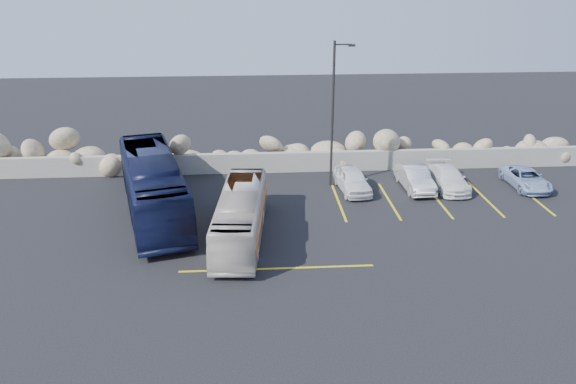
{
  "coord_description": "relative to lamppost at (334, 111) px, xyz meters",
  "views": [
    {
      "loc": [
        -1.89,
        -19.99,
        11.47
      ],
      "look_at": [
        -0.28,
        4.0,
        1.86
      ],
      "focal_mm": 35.0,
      "sensor_mm": 36.0,
      "label": 1
    }
  ],
  "objects": [
    {
      "name": "car_d",
      "position": [
        10.83,
        -1.01,
        -3.78
      ],
      "size": [
        1.77,
        3.76,
        1.04
      ],
      "primitive_type": "imported",
      "rotation": [
        0.0,
        0.0,
        0.01
      ],
      "color": "#93AAD0",
      "rests_on": "ground"
    },
    {
      "name": "car_b",
      "position": [
        4.55,
        -0.8,
        -3.66
      ],
      "size": [
        1.49,
        3.88,
        1.26
      ],
      "primitive_type": "imported",
      "rotation": [
        0.0,
        0.0,
        0.04
      ],
      "color": "#B0B1B5",
      "rests_on": "ground"
    },
    {
      "name": "ground",
      "position": [
        -2.56,
        -9.5,
        -4.3
      ],
      "size": [
        90.0,
        90.0,
        0.0
      ],
      "primitive_type": "plane",
      "color": "black",
      "rests_on": "ground"
    },
    {
      "name": "vintage_bus",
      "position": [
        -5.04,
        -6.34,
        -3.18
      ],
      "size": [
        2.57,
        8.13,
        2.23
      ],
      "primitive_type": "imported",
      "rotation": [
        0.0,
        0.0,
        -0.09
      ],
      "color": "beige",
      "rests_on": "ground"
    },
    {
      "name": "tour_coach",
      "position": [
        -9.38,
        -3.24,
        -2.81
      ],
      "size": [
        5.13,
        10.93,
        2.97
      ],
      "primitive_type": "imported",
      "rotation": [
        0.0,
        0.0,
        0.26
      ],
      "color": "black",
      "rests_on": "ground"
    },
    {
      "name": "seawall",
      "position": [
        -2.56,
        2.5,
        -3.7
      ],
      "size": [
        60.0,
        0.4,
        1.2
      ],
      "primitive_type": "cube",
      "color": "gray",
      "rests_on": "ground"
    },
    {
      "name": "lamppost",
      "position": [
        0.0,
        0.0,
        0.0
      ],
      "size": [
        1.14,
        0.18,
        8.0
      ],
      "color": "#2B2927",
      "rests_on": "ground"
    },
    {
      "name": "parking_lines",
      "position": [
        2.09,
        -3.93,
        -4.29
      ],
      "size": [
        18.16,
        9.36,
        0.01
      ],
      "color": "gold",
      "rests_on": "ground"
    },
    {
      "name": "riprap_pile",
      "position": [
        -2.56,
        3.7,
        -3.0
      ],
      "size": [
        54.0,
        2.8,
        2.6
      ],
      "primitive_type": null,
      "color": "#988563",
      "rests_on": "ground"
    },
    {
      "name": "car_a",
      "position": [
        1.03,
        -0.89,
        -3.67
      ],
      "size": [
        1.86,
        3.83,
        1.26
      ],
      "primitive_type": "imported",
      "rotation": [
        0.0,
        0.0,
        0.1
      ],
      "color": "white",
      "rests_on": "ground"
    },
    {
      "name": "car_c",
      "position": [
        6.43,
        -0.86,
        -3.72
      ],
      "size": [
        1.64,
        3.98,
        1.15
      ],
      "primitive_type": "imported",
      "rotation": [
        0.0,
        0.0,
        0.01
      ],
      "color": "white",
      "rests_on": "ground"
    }
  ]
}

